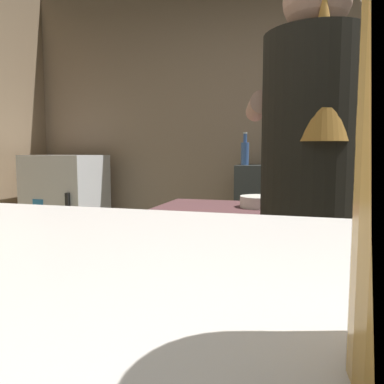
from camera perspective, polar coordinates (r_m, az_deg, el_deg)
The scene contains 9 objects.
wall_back at distance 3.41m, azimuth 16.49°, elevation 8.98°, with size 5.20×0.10×2.70m, color gray.
prep_counter at distance 1.96m, azimuth 26.44°, elevation -15.94°, with size 2.10×0.60×0.89m, color brown.
back_shelf at distance 3.19m, azimuth 14.10°, elevation -5.60°, with size 0.82×0.36×1.05m, color #373D3C.
mini_fridge at distance 3.64m, azimuth -18.26°, elevation -3.65°, with size 0.60×0.58×1.13m.
bartender at distance 1.35m, azimuth 17.44°, elevation -0.07°, with size 0.47×0.54×1.75m.
mixing_bowl at distance 1.89m, azimuth 10.18°, elevation -1.44°, with size 0.20×0.20×0.06m, color silver.
chefs_knife at distance 1.79m, azimuth 26.06°, elevation -3.12°, with size 0.24×0.03×0.01m, color silver.
bottle_hot_sauce at distance 3.13m, azimuth 7.93°, elevation 5.93°, with size 0.07×0.07×0.26m.
bottle_soy at distance 3.07m, azimuth 15.93°, elevation 5.51°, with size 0.07×0.07×0.23m.
Camera 1 is at (0.00, -1.20, 1.15)m, focal length 35.48 mm.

